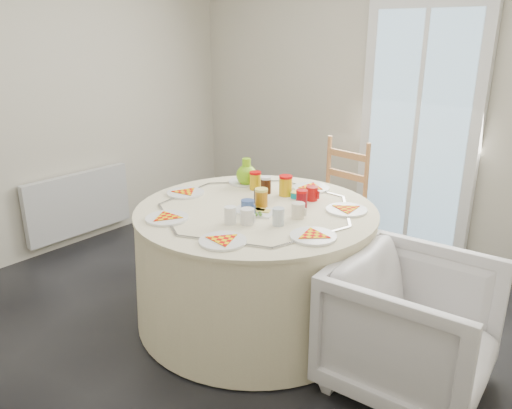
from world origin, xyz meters
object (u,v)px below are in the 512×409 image
Objects in this scene: radiator at (79,204)px; table at (256,265)px; wooden_chair at (331,207)px; green_pitcher at (246,173)px; armchair at (413,323)px.

table reaches higher than radiator.
green_pitcher is at bearing -103.29° from wooden_chair.
wooden_chair is 5.22× the size of green_pitcher.
wooden_chair is at bearing 30.87° from radiator.
green_pitcher is (-1.46, 0.37, 0.48)m from armchair.
table is 0.71m from green_pitcher.
green_pitcher is (-0.28, -0.74, 0.40)m from wooden_chair.
wooden_chair is at bearing 42.69° from armchair.
wooden_chair is 1.62m from armchair.
wooden_chair is 0.89m from green_pitcher.
radiator is 1.24× the size of armchair.
armchair reaches higher than radiator.
wooden_chair reaches higher than table.
wooden_chair is (-0.09, 1.08, 0.09)m from table.
armchair is at bearing -28.01° from green_pitcher.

